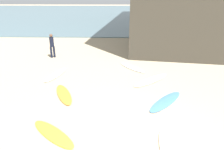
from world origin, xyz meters
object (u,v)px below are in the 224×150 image
Objects in this scene: surfboard_6 at (151,80)px; beachgoer_far at (160,37)px; surfboard_4 at (53,134)px; surfboard_0 at (56,74)px; surfboard_1 at (64,94)px; beachgoer_near at (221,45)px; beachgoer_mid at (52,45)px; surfboard_3 at (166,101)px; surfboard_5 at (133,68)px.

surfboard_6 is 1.48× the size of beachgoer_far.
surfboard_0 is at bearing 55.17° from surfboard_4.
surfboard_1 is 0.85× the size of surfboard_6.
beachgoer_near is at bearing -84.10° from beachgoer_far.
surfboard_4 is 11.94m from beachgoer_far.
beachgoer_near reaches higher than beachgoer_mid.
beachgoer_near is at bearing -174.31° from surfboard_1.
surfboard_4 is at bearing -33.51° from beachgoer_near.
beachgoer_mid is 8.08m from beachgoer_far.
surfboard_6 is (5.16, -0.67, 0.00)m from surfboard_0.
surfboard_6 is at bearing -39.89° from beachgoer_near.
beachgoer_near reaches higher than surfboard_3.
surfboard_5 is 0.83× the size of surfboard_6.
surfboard_3 is 1.11× the size of surfboard_4.
surfboard_0 is 1.28× the size of beachgoer_far.
surfboard_0 reaches higher than surfboard_5.
beachgoer_far is at bearing -150.47° from surfboard_1.
surfboard_0 is 3.48m from beachgoer_mid.
surfboard_3 is 4.23m from surfboard_5.
surfboard_4 is 0.84× the size of surfboard_6.
beachgoer_far reaches higher than surfboard_3.
beachgoer_near reaches higher than surfboard_0.
beachgoer_near is (8.93, 8.07, 0.99)m from surfboard_4.
surfboard_6 reaches higher than surfboard_3.
surfboard_3 is 1.43× the size of beachgoer_mid.
beachgoer_mid is at bearing -76.90° from beachgoer_near.
surfboard_3 is (4.44, -0.56, -0.00)m from surfboard_1.
surfboard_4 is (-4.15, -2.21, -0.01)m from surfboard_3.
beachgoer_mid is (-2.03, 5.56, 0.86)m from surfboard_1.
surfboard_5 is (4.32, 1.18, -0.00)m from surfboard_0.
beachgoer_mid reaches higher than surfboard_3.
surfboard_1 and surfboard_6 have the same top height.
beachgoer_far is (1.29, 8.38, 0.90)m from surfboard_3.
beachgoer_far is (1.57, 6.15, 0.90)m from surfboard_6.
surfboard_3 is at bearing -147.02° from beachgoer_far.
surfboard_1 is 4.47m from surfboard_3.
surfboard_3 is at bearing 148.62° from surfboard_1.
surfboard_5 is at bearing 145.88° from surfboard_3.
surfboard_3 is 2.25m from surfboard_6.
surfboard_5 is at bearing -167.43° from beachgoer_far.
beachgoer_mid is (-2.31, 8.32, 0.87)m from surfboard_4.
beachgoer_far reaches higher than surfboard_4.
surfboard_3 reaches higher than surfboard_5.
beachgoer_mid is (-11.24, 0.25, -0.12)m from beachgoer_near.
surfboard_1 reaches higher than surfboard_3.
surfboard_5 is at bearing -58.78° from beachgoer_near.
surfboard_0 is at bearing -99.19° from beachgoer_mid.
beachgoer_far is at bearing -10.71° from beachgoer_mid.
beachgoer_far is at bearing -111.47° from beachgoer_near.
surfboard_1 is at bearing -45.67° from beachgoer_near.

